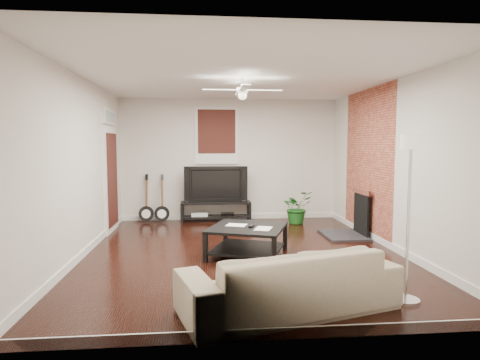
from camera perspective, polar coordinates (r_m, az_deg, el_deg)
The scene contains 14 objects.
room at distance 6.47m, azimuth 0.33°, elevation 1.90°, with size 5.01×6.01×2.81m.
brick_accent at distance 8.07m, azimuth 17.48°, elevation 2.28°, with size 0.02×2.20×2.80m, color #9A3F31.
fireplace at distance 8.05m, azimuth 15.41°, elevation -4.40°, with size 0.80×1.10×0.92m, color black.
window_back at distance 9.40m, azimuth -3.30°, elevation 6.21°, with size 1.00×0.06×1.30m, color #37160F.
door_left at distance 8.54m, azimuth -17.66°, elevation 1.41°, with size 0.08×1.00×2.50m, color white.
tv_stand at distance 9.34m, azimuth -3.41°, elevation -4.42°, with size 1.59×0.42×0.45m, color black.
tv at distance 9.27m, azimuth -3.44°, elevation -0.55°, with size 1.43×0.19×0.82m, color black.
coffee_table at distance 6.48m, azimuth 1.06°, elevation -8.55°, with size 1.11×1.11×0.47m, color black.
sofa at distance 4.43m, azimuth 6.89°, elevation -13.67°, with size 2.29×0.89×0.67m, color #C1AA91.
floor_lamp at distance 4.84m, azimuth 22.60°, elevation -5.10°, with size 0.31×0.31×1.87m, color white, non-canonical shape.
potted_plant at distance 9.09m, azimuth 8.00°, elevation -3.81°, with size 0.66×0.57×0.73m, color #1A5E1D.
guitar_left at distance 9.34m, azimuth -13.09°, elevation -2.52°, with size 0.34×0.24×1.10m, color black, non-canonical shape.
guitar_right at distance 9.27m, azimuth -10.96°, elevation -2.54°, with size 0.34×0.24×1.10m, color black, non-canonical shape.
ceiling_fan at distance 6.51m, azimuth 0.34°, elevation 12.50°, with size 1.24×1.24×0.32m, color white, non-canonical shape.
Camera 1 is at (-0.64, -6.43, 1.75)m, focal length 30.33 mm.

